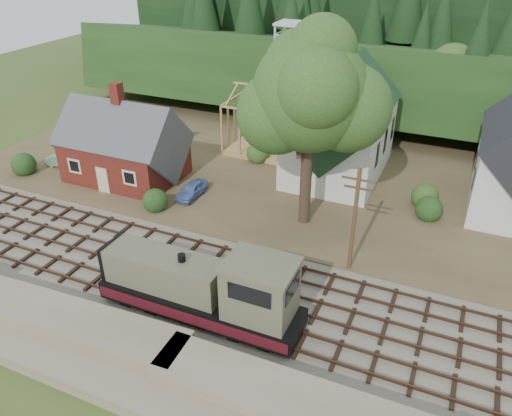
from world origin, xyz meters
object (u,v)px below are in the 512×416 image
at_px(car_green, 64,161).
at_px(locomotive, 206,290).
at_px(car_blue, 192,190).
at_px(patio_set, 136,170).

bearing_deg(car_green, locomotive, -127.07).
distance_m(locomotive, car_green, 26.90).
bearing_deg(locomotive, car_blue, 123.61).
relative_size(car_blue, patio_set, 1.59).
xyz_separation_m(locomotive, car_green, (-23.33, 13.32, -1.31)).
height_order(locomotive, car_green, locomotive).
distance_m(car_blue, car_green, 14.71).
height_order(car_blue, car_green, car_blue).
xyz_separation_m(locomotive, patio_set, (-13.61, 11.97, 0.09)).
xyz_separation_m(car_blue, car_green, (-14.70, 0.34, -0.03)).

